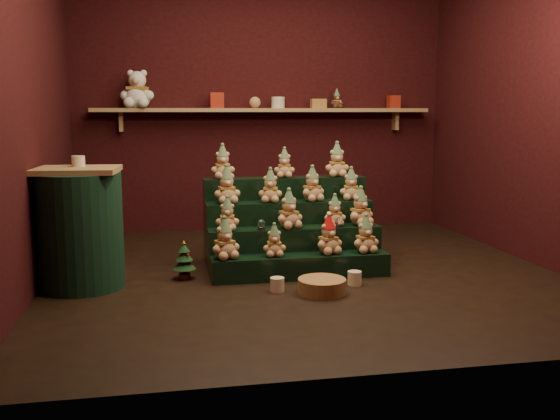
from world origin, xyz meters
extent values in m
plane|color=black|center=(0.00, 0.00, 0.00)|extent=(4.00, 4.00, 0.00)
cube|color=black|center=(0.00, 2.05, 1.40)|extent=(4.00, 0.10, 2.80)
cube|color=black|center=(0.00, -2.05, 1.40)|extent=(4.00, 0.10, 2.80)
cube|color=black|center=(-2.05, 0.00, 1.40)|extent=(0.10, 4.00, 2.80)
cube|color=black|center=(2.05, 0.00, 1.40)|extent=(0.10, 4.00, 2.80)
cube|color=tan|center=(0.00, 1.87, 1.30)|extent=(3.60, 0.26, 0.04)
cube|color=tan|center=(-1.50, 1.94, 1.18)|extent=(0.04, 0.12, 0.20)
cube|color=tan|center=(1.50, 1.94, 1.18)|extent=(0.04, 0.12, 0.20)
cube|color=black|center=(-0.05, -0.15, 0.09)|extent=(1.40, 0.22, 0.18)
cube|color=black|center=(-0.05, 0.07, 0.18)|extent=(1.40, 0.22, 0.36)
cube|color=black|center=(-0.05, 0.29, 0.27)|extent=(1.40, 0.22, 0.54)
cube|color=black|center=(-0.05, 0.51, 0.36)|extent=(1.40, 0.22, 0.72)
cylinder|color=black|center=(-0.34, 0.01, 0.37)|extent=(0.06, 0.06, 0.02)
sphere|color=white|center=(-0.34, 0.01, 0.41)|extent=(0.06, 0.06, 0.06)
cylinder|color=black|center=(-0.07, 0.01, 0.37)|extent=(0.06, 0.06, 0.02)
sphere|color=white|center=(-0.07, 0.01, 0.41)|extent=(0.06, 0.06, 0.06)
cylinder|color=black|center=(0.30, 0.01, 0.37)|extent=(0.06, 0.06, 0.02)
sphere|color=white|center=(0.30, 0.01, 0.41)|extent=(0.06, 0.06, 0.06)
cube|color=tan|center=(-1.70, -0.11, 0.87)|extent=(0.62, 0.53, 0.04)
cylinder|color=#10301E|center=(-1.70, -0.11, 0.42)|extent=(0.62, 0.62, 0.85)
cylinder|color=beige|center=(-1.70, -0.01, 0.93)|extent=(0.10, 0.10, 0.08)
cylinder|color=#4B271B|center=(-0.95, -0.02, 0.02)|extent=(0.09, 0.09, 0.05)
cone|color=#133518|center=(-0.95, -0.02, 0.13)|extent=(0.18, 0.18, 0.09)
cone|color=#133518|center=(-0.95, -0.02, 0.19)|extent=(0.14, 0.14, 0.08)
cone|color=#133518|center=(-0.95, -0.02, 0.25)|extent=(0.09, 0.09, 0.06)
cone|color=gold|center=(-0.95, -0.02, 0.29)|extent=(0.03, 0.03, 0.03)
cylinder|color=beige|center=(-0.30, -0.49, 0.05)|extent=(0.10, 0.10, 0.10)
cylinder|color=beige|center=(0.30, -0.43, 0.05)|extent=(0.11, 0.11, 0.11)
cylinder|color=#A87544|center=(0.00, -0.60, 0.05)|extent=(0.45, 0.45, 0.11)
cube|color=#B22E1B|center=(-0.51, 1.85, 1.40)|extent=(0.14, 0.14, 0.16)
cylinder|color=beige|center=(0.14, 1.85, 1.38)|extent=(0.14, 0.14, 0.12)
cube|color=#B22E1B|center=(1.44, 1.85, 1.39)|extent=(0.12, 0.12, 0.14)
sphere|color=tan|center=(-0.11, 1.85, 1.38)|extent=(0.12, 0.12, 0.12)
cube|color=orange|center=(0.58, 1.85, 1.37)|extent=(0.16, 0.10, 0.10)
camera|label=1|loc=(-1.09, -4.77, 1.29)|focal=40.00mm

